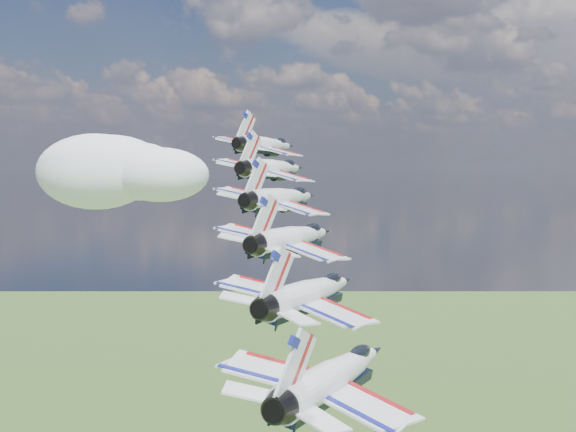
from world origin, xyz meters
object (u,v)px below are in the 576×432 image
Objects in this scene: jet_1 at (274,168)px; jet_3 at (294,237)px; jet_0 at (267,145)px; jet_2 at (283,198)px; jet_4 at (311,292)px; jet_5 at (335,375)px.

jet_3 is (17.16, -17.07, -6.20)m from jet_1.
jet_0 is at bearing 121.74° from jet_1.
jet_0 is 37.48m from jet_3.
jet_1 is 1.00× the size of jet_2.
jet_2 is 1.00× the size of jet_3.
jet_1 reaches higher than jet_4.
jet_0 reaches higher than jet_3.
jet_5 is (25.74, -25.60, -9.31)m from jet_2.
jet_3 is 12.49m from jet_4.
jet_3 is at bearing -58.26° from jet_2.
jet_1 is at bearing 121.74° from jet_2.
jet_4 is at bearing -58.26° from jet_2.
jet_0 is 1.00× the size of jet_1.
jet_2 is at bearing 121.74° from jet_3.
jet_3 reaches higher than jet_4.
jet_3 is (8.58, -8.53, -3.10)m from jet_2.
jet_3 is at bearing 121.74° from jet_4.
jet_4 is (34.32, -34.13, -12.41)m from jet_0.
jet_3 is 1.00× the size of jet_4.
jet_4 is (25.74, -25.60, -9.31)m from jet_1.
jet_5 is at bearing -58.26° from jet_3.
jet_5 is (42.90, -42.67, -15.51)m from jet_0.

